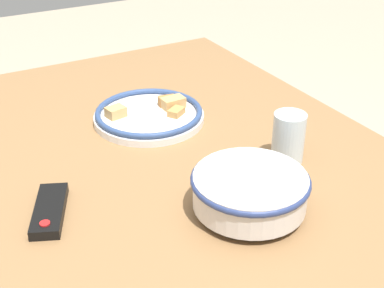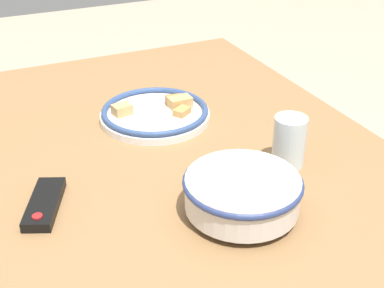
{
  "view_description": "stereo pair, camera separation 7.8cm",
  "coord_description": "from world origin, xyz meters",
  "px_view_note": "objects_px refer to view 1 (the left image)",
  "views": [
    {
      "loc": [
        -0.94,
        0.42,
        1.37
      ],
      "look_at": [
        -0.05,
        -0.07,
        0.79
      ],
      "focal_mm": 50.0,
      "sensor_mm": 36.0,
      "label": 1
    },
    {
      "loc": [
        -0.97,
        0.35,
        1.37
      ],
      "look_at": [
        -0.05,
        -0.07,
        0.79
      ],
      "focal_mm": 50.0,
      "sensor_mm": 36.0,
      "label": 2
    }
  ],
  "objects_px": {
    "food_plate": "(149,115)",
    "drinking_glass": "(288,138)",
    "noodle_bowl": "(250,190)",
    "tv_remote": "(50,210)"
  },
  "relations": [
    {
      "from": "noodle_bowl",
      "to": "tv_remote",
      "type": "distance_m",
      "value": 0.38
    },
    {
      "from": "food_plate",
      "to": "drinking_glass",
      "type": "distance_m",
      "value": 0.37
    },
    {
      "from": "food_plate",
      "to": "tv_remote",
      "type": "xyz_separation_m",
      "value": [
        -0.26,
        0.33,
        -0.01
      ]
    },
    {
      "from": "food_plate",
      "to": "noodle_bowl",
      "type": "bearing_deg",
      "value": -179.45
    },
    {
      "from": "noodle_bowl",
      "to": "drinking_glass",
      "type": "distance_m",
      "value": 0.21
    },
    {
      "from": "food_plate",
      "to": "drinking_glass",
      "type": "height_order",
      "value": "drinking_glass"
    },
    {
      "from": "food_plate",
      "to": "tv_remote",
      "type": "distance_m",
      "value": 0.43
    },
    {
      "from": "food_plate",
      "to": "drinking_glass",
      "type": "relative_size",
      "value": 2.47
    },
    {
      "from": "noodle_bowl",
      "to": "drinking_glass",
      "type": "bearing_deg",
      "value": -57.64
    },
    {
      "from": "noodle_bowl",
      "to": "tv_remote",
      "type": "height_order",
      "value": "noodle_bowl"
    }
  ]
}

